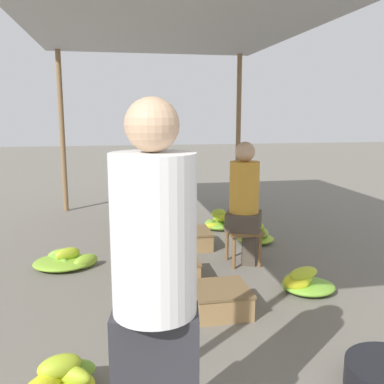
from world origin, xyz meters
The scene contains 14 objects.
canopy_post_back_left centered at (-1.43, 5.85, 1.25)m, with size 0.08×0.08×2.50m, color olive.
canopy_post_back_right centered at (1.43, 5.85, 1.25)m, with size 0.08×0.08×2.50m, color olive.
canopy_tarp centered at (0.00, 3.08, 2.52)m, with size 3.26×5.95×0.04m, color #B2B2B7.
vendor_foreground centered at (-0.52, 0.50, 0.84)m, with size 0.39×0.39×1.61m.
stool centered at (0.63, 2.96, 0.30)m, with size 0.34×0.34×0.37m.
vendor_seated centered at (0.65, 2.97, 0.65)m, with size 0.45×0.45×1.27m.
banana_pile_left_0 centered at (-1.00, 1.10, 0.09)m, with size 0.41×0.41×0.24m.
banana_pile_left_1 centered at (-1.18, 3.21, 0.06)m, with size 0.68×0.52×0.21m.
banana_pile_right_0 centered at (0.95, 2.16, 0.09)m, with size 0.50×0.46×0.25m.
banana_pile_right_1 centered at (1.00, 3.66, 0.10)m, with size 0.44×0.56×0.29m.
banana_pile_right_2 centered at (0.72, 4.30, 0.11)m, with size 0.47×0.43×0.29m.
crate_near centered at (0.13, 1.93, 0.10)m, with size 0.44×0.44×0.21m.
crate_mid centered at (-0.12, 2.66, 0.10)m, with size 0.42×0.42×0.20m.
crate_far centered at (0.18, 3.60, 0.10)m, with size 0.49×0.49×0.20m.
Camera 1 is at (-0.67, -1.13, 1.55)m, focal length 40.00 mm.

